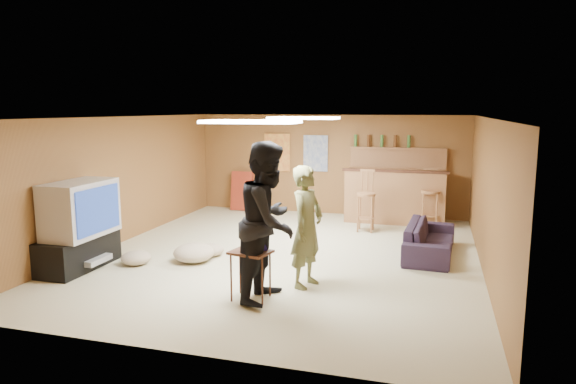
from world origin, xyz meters
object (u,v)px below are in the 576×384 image
(sofa, at_px, (430,239))
(tray_table, at_px, (251,275))
(tv_body, at_px, (80,209))
(bar_counter, at_px, (395,196))
(person_olive, at_px, (307,227))
(person_black, at_px, (269,222))

(sofa, xyz_separation_m, tray_table, (-2.10, -2.61, 0.04))
(tv_body, xyz_separation_m, tray_table, (2.80, -0.46, -0.59))
(bar_counter, xyz_separation_m, tray_table, (-1.35, -4.91, -0.24))
(bar_counter, distance_m, tray_table, 5.10)
(sofa, bearing_deg, person_olive, 144.92)
(tv_body, xyz_separation_m, person_black, (3.01, -0.38, 0.08))
(bar_counter, height_order, person_olive, person_olive)
(tv_body, height_order, tray_table, tv_body)
(bar_counter, xyz_separation_m, person_olive, (-0.81, -4.25, 0.26))
(tv_body, height_order, sofa, tv_body)
(person_black, relative_size, sofa, 1.09)
(person_black, height_order, sofa, person_black)
(bar_counter, xyz_separation_m, person_black, (-1.14, -4.83, 0.43))
(bar_counter, xyz_separation_m, sofa, (0.75, -2.30, -0.29))
(tv_body, height_order, person_olive, person_olive)
(tray_table, bearing_deg, person_black, 20.10)
(tv_body, bearing_deg, person_olive, 3.40)
(tv_body, xyz_separation_m, sofa, (4.90, 2.15, -0.64))
(bar_counter, distance_m, sofa, 2.43)
(person_olive, xyz_separation_m, tray_table, (-0.54, -0.66, -0.50))
(sofa, distance_m, tray_table, 3.35)
(person_olive, height_order, tray_table, person_olive)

